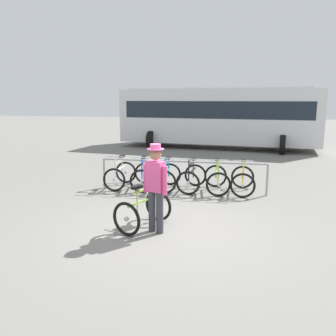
{
  "coord_description": "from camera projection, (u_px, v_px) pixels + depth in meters",
  "views": [
    {
      "loc": [
        1.44,
        -6.35,
        2.55
      ],
      "look_at": [
        -0.24,
        1.25,
        1.0
      ],
      "focal_mm": 37.4,
      "sensor_mm": 36.0,
      "label": 1
    }
  ],
  "objects": [
    {
      "name": "ground_plane",
      "position": [
        166.0,
        230.0,
        6.88
      ],
      "size": [
        80.0,
        80.0,
        0.0
      ],
      "primitive_type": "plane",
      "color": "slate"
    },
    {
      "name": "bike_rack_rail",
      "position": [
        182.0,
        167.0,
        9.62
      ],
      "size": [
        4.61,
        0.2,
        0.88
      ],
      "color": "#99999E",
      "rests_on": "ground"
    },
    {
      "name": "racked_bike_white",
      "position": [
        120.0,
        175.0,
        10.2
      ],
      "size": [
        0.67,
        1.12,
        0.98
      ],
      "color": "black",
      "rests_on": "ground"
    },
    {
      "name": "racked_bike_blue",
      "position": [
        144.0,
        176.0,
        10.07
      ],
      "size": [
        0.85,
        1.21,
        0.98
      ],
      "color": "black",
      "rests_on": "ground"
    },
    {
      "name": "racked_bike_teal",
      "position": [
        167.0,
        177.0,
        9.94
      ],
      "size": [
        0.72,
        1.12,
        0.97
      ],
      "color": "black",
      "rests_on": "ground"
    },
    {
      "name": "racked_bike_black",
      "position": [
        192.0,
        178.0,
        9.81
      ],
      "size": [
        0.73,
        1.15,
        0.97
      ],
      "color": "black",
      "rests_on": "ground"
    },
    {
      "name": "racked_bike_lime",
      "position": [
        217.0,
        179.0,
        9.69
      ],
      "size": [
        0.82,
        1.18,
        0.97
      ],
      "color": "black",
      "rests_on": "ground"
    },
    {
      "name": "racked_bike_yellow",
      "position": [
        243.0,
        180.0,
        9.56
      ],
      "size": [
        0.68,
        1.12,
        0.97
      ],
      "color": "black",
      "rests_on": "ground"
    },
    {
      "name": "featured_bicycle",
      "position": [
        147.0,
        203.0,
        7.04
      ],
      "size": [
        1.01,
        1.26,
        1.09
      ],
      "color": "black",
      "rests_on": "ground"
    },
    {
      "name": "person_with_featured_bike",
      "position": [
        156.0,
        185.0,
        6.62
      ],
      "size": [
        0.5,
        0.32,
        1.72
      ],
      "color": "#383842",
      "rests_on": "ground"
    },
    {
      "name": "bus_distant",
      "position": [
        218.0,
        114.0,
        18.08
      ],
      "size": [
        10.19,
        4.0,
        3.08
      ],
      "color": "silver",
      "rests_on": "ground"
    }
  ]
}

